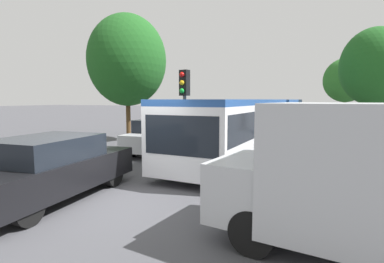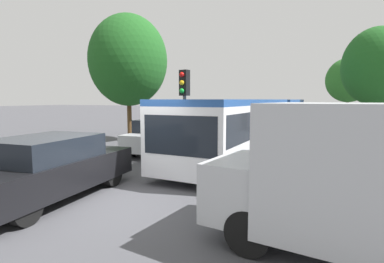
{
  "view_description": "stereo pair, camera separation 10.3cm",
  "coord_description": "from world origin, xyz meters",
  "views": [
    {
      "loc": [
        3.96,
        -5.79,
        2.36
      ],
      "look_at": [
        0.2,
        4.42,
        1.2
      ],
      "focal_mm": 28.0,
      "sensor_mm": 36.0,
      "label": 1
    },
    {
      "loc": [
        4.06,
        -5.75,
        2.36
      ],
      "look_at": [
        0.2,
        4.42,
        1.2
      ],
      "focal_mm": 28.0,
      "sensor_mm": 36.0,
      "label": 2
    }
  ],
  "objects": [
    {
      "name": "traffic_light",
      "position": [
        0.02,
        4.12,
        2.5
      ],
      "size": [
        0.37,
        0.39,
        3.4
      ],
      "rotation": [
        0.0,
        0.0,
        -1.83
      ],
      "color": "#56595E",
      "rests_on": "ground"
    },
    {
      "name": "queued_car_blue",
      "position": [
        -1.88,
        12.58,
        0.74
      ],
      "size": [
        1.85,
        4.22,
        1.46
      ],
      "rotation": [
        0.0,
        0.0,
        1.59
      ],
      "color": "#284799",
      "rests_on": "ground"
    },
    {
      "name": "tree_left_mid",
      "position": [
        -5.28,
        8.94,
        4.41
      ],
      "size": [
        4.36,
        4.36,
        7.08
      ],
      "color": "#51381E",
      "rests_on": "ground"
    },
    {
      "name": "articulated_bus",
      "position": [
        1.9,
        9.01,
        1.37
      ],
      "size": [
        4.03,
        16.1,
        2.37
      ],
      "rotation": [
        0.0,
        0.0,
        -1.67
      ],
      "color": "silver",
      "rests_on": "ground"
    },
    {
      "name": "ground_plane",
      "position": [
        0.0,
        0.0,
        0.0
      ],
      "size": [
        200.0,
        200.0,
        0.0
      ],
      "primitive_type": "plane",
      "color": "#47474C"
    },
    {
      "name": "queued_car_black",
      "position": [
        -1.58,
        -0.46,
        0.76
      ],
      "size": [
        1.91,
        4.36,
        1.5
      ],
      "rotation": [
        0.0,
        0.0,
        1.59
      ],
      "color": "black",
      "rests_on": "ground"
    },
    {
      "name": "queued_car_silver",
      "position": [
        -1.9,
        6.19,
        0.76
      ],
      "size": [
        1.9,
        4.34,
        1.5
      ],
      "rotation": [
        0.0,
        0.0,
        1.59
      ],
      "color": "#B7BABF",
      "rests_on": "ground"
    },
    {
      "name": "tree_right_far",
      "position": [
        8.0,
        28.36,
        4.21
      ],
      "size": [
        4.36,
        4.36,
        6.55
      ],
      "color": "#51381E",
      "rests_on": "ground"
    },
    {
      "name": "city_bus_rear",
      "position": [
        -1.67,
        24.96,
        1.37
      ],
      "size": [
        3.08,
        11.15,
        2.37
      ],
      "rotation": [
        0.0,
        0.0,
        1.63
      ],
      "color": "silver",
      "rests_on": "ground"
    },
    {
      "name": "tree_right_mid",
      "position": [
        8.2,
        16.45,
        4.45
      ],
      "size": [
        4.22,
        4.22,
        6.93
      ],
      "color": "#51381E",
      "rests_on": "ground"
    }
  ]
}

